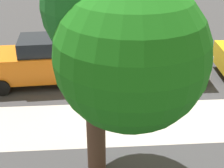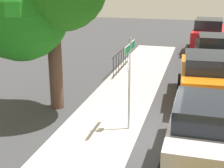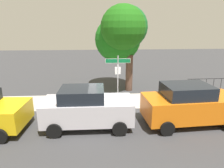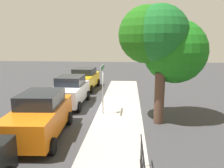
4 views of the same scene
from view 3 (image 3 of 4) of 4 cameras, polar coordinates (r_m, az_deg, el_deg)
name	(u,v)px [view 3 (image 3 of 4)]	position (r m, az deg, el deg)	size (l,w,h in m)	color
ground_plane	(111,109)	(11.29, -0.15, -7.23)	(60.00, 60.00, 0.00)	#38383A
sidewalk_strip	(142,100)	(12.76, 8.48, -4.58)	(24.00, 2.60, 0.00)	#B1A79E
street_sign	(118,72)	(11.06, 1.70, 3.60)	(1.39, 0.07, 2.97)	#9EA0A5
shade_tree	(122,33)	(13.96, 2.77, 14.44)	(3.54, 4.54, 5.89)	#4D362A
car_silver	(87,108)	(9.14, -7.19, -6.76)	(4.04, 2.01, 1.88)	silver
car_orange	(190,104)	(10.04, 21.40, -5.45)	(4.46, 2.28, 1.95)	orange
iron_fence	(213,85)	(15.42, 27.08, -0.38)	(3.75, 0.04, 1.07)	black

